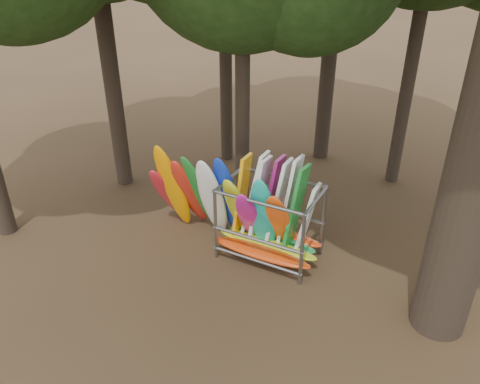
% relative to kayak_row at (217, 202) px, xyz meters
% --- Properties ---
extents(ground, '(120.00, 120.00, 0.00)m').
position_rel_kayak_row_xyz_m(ground, '(0.75, -0.89, -1.28)').
color(ground, '#47331E').
rests_on(ground, ground).
extents(lake, '(160.00, 160.00, 0.00)m').
position_rel_kayak_row_xyz_m(lake, '(0.75, 59.11, -1.28)').
color(lake, gray).
rests_on(lake, ground).
extents(kayak_row, '(4.39, 1.91, 3.09)m').
position_rel_kayak_row_xyz_m(kayak_row, '(0.00, 0.00, 0.00)').
color(kayak_row, red).
rests_on(kayak_row, ground).
extents(storage_rack, '(2.85, 1.55, 2.88)m').
position_rel_kayak_row_xyz_m(storage_rack, '(1.53, 0.11, -0.29)').
color(storage_rack, slate).
rests_on(storage_rack, ground).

